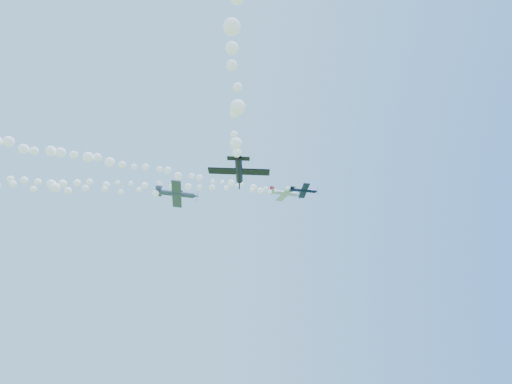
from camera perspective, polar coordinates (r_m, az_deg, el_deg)
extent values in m
cylinder|color=silver|center=(95.19, 3.81, -0.15)|extent=(6.43, 1.60, 1.30)
cone|color=silver|center=(96.62, 5.66, -0.38)|extent=(0.88, 0.93, 0.89)
cone|color=#AE1316|center=(96.83, 5.91, -0.41)|extent=(0.37, 0.33, 0.32)
cube|color=black|center=(96.77, 5.84, -0.40)|extent=(0.19, 0.26, 2.01)
cube|color=silver|center=(95.25, 3.96, -0.23)|extent=(2.82, 7.95, 0.60)
cube|color=silver|center=(94.11, 2.24, 0.08)|extent=(1.33, 2.85, 0.26)
cube|color=#AE1316|center=(94.33, 2.17, 0.40)|extent=(1.07, 0.32, 1.33)
sphere|color=black|center=(95.73, 4.28, 0.01)|extent=(0.91, 0.91, 0.84)
cylinder|color=#0B1532|center=(89.20, 6.28, 0.23)|extent=(5.31, 1.53, 1.04)
cone|color=#0B1532|center=(89.67, 8.06, 0.06)|extent=(0.75, 0.79, 0.73)
cone|color=white|center=(89.74, 8.31, 0.04)|extent=(0.31, 0.28, 0.26)
cube|color=black|center=(89.72, 8.24, 0.05)|extent=(0.15, 0.19, 1.66)
cube|color=#0B1532|center=(89.18, 6.42, 0.16)|extent=(2.09, 6.56, 0.41)
cube|color=#0B1532|center=(88.90, 4.79, 0.39)|extent=(1.02, 2.34, 0.19)
cube|color=white|center=(89.12, 4.75, 0.67)|extent=(0.89, 0.22, 1.09)
sphere|color=black|center=(89.47, 6.75, 0.37)|extent=(0.73, 0.72, 0.68)
cylinder|color=#3E465B|center=(76.29, -10.72, -0.22)|extent=(6.57, 1.06, 1.35)
cone|color=#3E465B|center=(75.95, -8.09, -0.52)|extent=(0.83, 0.89, 0.92)
cone|color=navy|center=(75.92, -7.73, -0.57)|extent=(0.35, 0.31, 0.33)
cube|color=black|center=(75.92, -7.83, -0.55)|extent=(0.22, 0.37, 2.06)
cube|color=#3E465B|center=(76.18, -10.53, -0.32)|extent=(2.28, 8.11, 1.14)
cube|color=#3E465B|center=(76.72, -12.87, 0.06)|extent=(1.15, 2.88, 0.46)
cube|color=navy|center=(77.07, -12.85, 0.43)|extent=(1.13, 0.32, 1.37)
sphere|color=black|center=(76.42, -9.99, -0.05)|extent=(0.90, 0.92, 0.91)
cylinder|color=black|center=(55.01, -2.29, 3.00)|extent=(2.28, 6.51, 1.48)
cone|color=black|center=(58.13, -2.21, 1.44)|extent=(1.01, 0.99, 0.92)
cone|color=gold|center=(58.56, -2.20, 1.24)|extent=(0.37, 0.40, 0.33)
cube|color=black|center=(58.45, -2.20, 1.29)|extent=(0.18, 0.27, 2.03)
cube|color=black|center=(55.19, -2.29, 2.75)|extent=(8.07, 3.06, 0.52)
cube|color=black|center=(52.48, -2.36, 4.48)|extent=(2.90, 1.42, 0.25)
cube|color=gold|center=(52.69, -2.33, 5.08)|extent=(0.30, 1.13, 1.37)
sphere|color=black|center=(56.01, -2.25, 2.94)|extent=(0.91, 0.97, 0.86)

